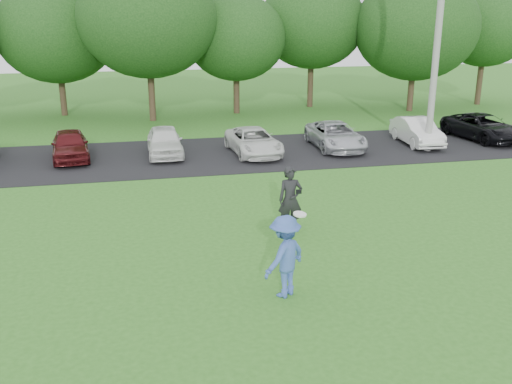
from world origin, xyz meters
TOP-DOWN VIEW (x-y plane):
  - ground at (0.00, 0.00)m, footprint 100.00×100.00m
  - parking_lot at (0.00, 13.00)m, footprint 32.00×6.50m
  - utility_pole at (9.40, 11.69)m, footprint 0.28×0.28m
  - frisbee_player at (-0.08, 0.22)m, footprint 1.33×1.23m
  - camera_bystander at (1.03, 3.83)m, footprint 0.70×0.49m
  - parked_cars at (0.04, 13.04)m, footprint 28.63×4.79m
  - tree_row at (1.51, 22.76)m, footprint 42.39×9.85m

SIDE VIEW (x-z plane):
  - ground at x=0.00m, z-range 0.00..0.00m
  - parking_lot at x=0.00m, z-range 0.00..0.03m
  - parked_cars at x=0.04m, z-range 0.00..1.24m
  - frisbee_player at x=-0.08m, z-range -0.08..1.89m
  - camera_bystander at x=1.03m, z-range 0.00..1.83m
  - tree_row at x=1.51m, z-range 0.59..9.23m
  - utility_pole at x=9.40m, z-range 0.00..10.10m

